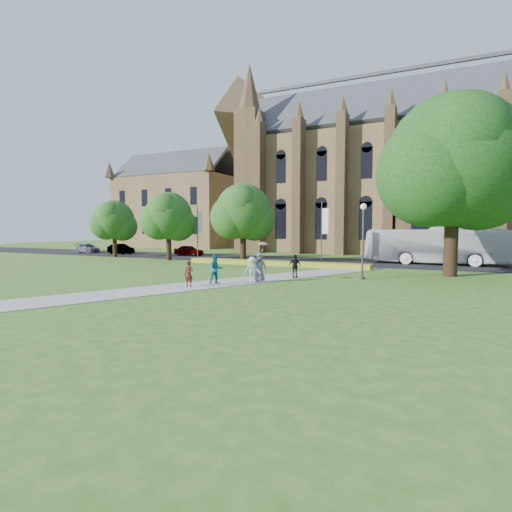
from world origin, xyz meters
The scene contains 23 objects.
ground centered at (0.00, 0.00, 0.00)m, with size 160.00×160.00×0.00m, color #36661E.
road centered at (0.00, 20.00, 0.01)m, with size 160.00×10.00×0.02m, color black.
footpath centered at (0.00, 1.00, 0.02)m, with size 3.20×30.00×0.04m, color #B2B2A8.
flower_hedge centered at (-2.00, 13.20, 0.23)m, with size 18.00×1.40×0.45m, color gold.
cathedral centered at (10.00, 39.73, 12.98)m, with size 52.60×18.25×28.00m.
building_west centered at (-34.00, 42.00, 9.21)m, with size 22.00×14.00×18.30m.
streetlamp centered at (7.50, 6.50, 3.30)m, with size 0.44×0.44×5.24m.
large_tree centered at (13.00, 11.00, 8.37)m, with size 9.60×9.60×13.20m.
street_tree_0 centered at (-15.00, 14.00, 4.87)m, with size 5.20×5.20×7.50m.
street_tree_1 centered at (-6.00, 14.50, 5.22)m, with size 5.60×5.60×8.05m.
street_tree_2 centered at (-24.00, 15.00, 4.53)m, with size 4.80×4.80×6.95m.
banner_pole_0 centered at (2.11, 15.20, 3.39)m, with size 0.70×0.10×6.00m.
banner_pole_1 centered at (-11.89, 15.20, 3.39)m, with size 0.70×0.10×6.00m.
tour_coach centered at (11.70, 21.08, 1.83)m, with size 3.04×13.01×3.62m, color white.
car_0 centered at (-17.14, 20.81, 0.69)m, with size 1.58×3.92×1.34m, color gray.
car_1 centered at (-27.52, 19.58, 0.70)m, with size 1.45×4.15×1.37m, color gray.
car_2 centered at (-33.88, 19.60, 0.65)m, with size 1.77×4.35×1.26m, color gray.
pedestrian_0 centered at (-1.12, -1.92, 0.81)m, with size 0.56×0.37×1.55m, color #501612.
pedestrian_1 centered at (-0.29, -0.18, 0.96)m, with size 0.89×0.70×1.84m, color #165E6F.
pedestrian_2 centered at (1.50, 1.37, 0.87)m, with size 1.08×0.62×1.66m, color #B8B8B8.
pedestrian_3 centered at (3.09, 4.94, 0.86)m, with size 0.96×0.40×1.64m, color black.
pedestrian_4 centered at (1.74, 1.95, 0.97)m, with size 0.91×0.59×1.87m, color slate.
parasol centered at (1.92, 2.05, 2.23)m, with size 0.74×0.74×0.65m, color #CD91AE.
Camera 1 is at (12.76, -21.52, 3.54)m, focal length 28.00 mm.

